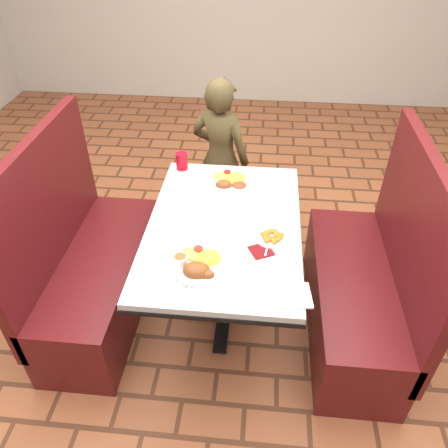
{
  "coord_description": "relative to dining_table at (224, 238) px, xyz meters",
  "views": [
    {
      "loc": [
        0.18,
        -1.8,
        2.17
      ],
      "look_at": [
        0.0,
        0.0,
        0.75
      ],
      "focal_mm": 35.0,
      "sensor_mm": 36.0,
      "label": 1
    }
  ],
  "objects": [
    {
      "name": "dining_table",
      "position": [
        0.0,
        0.0,
        0.0
      ],
      "size": [
        0.81,
        1.21,
        0.75
      ],
      "color": "silver",
      "rests_on": "ground"
    },
    {
      "name": "booth_bench_left",
      "position": [
        -0.8,
        0.0,
        -0.32
      ],
      "size": [
        0.47,
        1.2,
        1.17
      ],
      "color": "#581416",
      "rests_on": "ground"
    },
    {
      "name": "booth_bench_right",
      "position": [
        0.8,
        0.0,
        -0.32
      ],
      "size": [
        0.47,
        1.2,
        1.17
      ],
      "color": "#581416",
      "rests_on": "ground"
    },
    {
      "name": "diner_person",
      "position": [
        -0.12,
        0.95,
        -0.06
      ],
      "size": [
        0.51,
        0.42,
        1.19
      ],
      "primitive_type": "imported",
      "rotation": [
        0.0,
        0.0,
        2.79
      ],
      "color": "brown",
      "rests_on": "ground"
    },
    {
      "name": "near_dinner_plate",
      "position": [
        -0.08,
        -0.33,
        0.13
      ],
      "size": [
        0.29,
        0.29,
        0.09
      ],
      "rotation": [
        0.0,
        0.0,
        -0.28
      ],
      "color": "white",
      "rests_on": "dining_table"
    },
    {
      "name": "far_dinner_plate",
      "position": [
        -0.0,
        0.4,
        0.12
      ],
      "size": [
        0.29,
        0.29,
        0.07
      ],
      "rotation": [
        0.0,
        0.0,
        0.35
      ],
      "color": "white",
      "rests_on": "dining_table"
    },
    {
      "name": "plantain_plate",
      "position": [
        0.25,
        -0.09,
        0.11
      ],
      "size": [
        0.18,
        0.18,
        0.03
      ],
      "rotation": [
        0.0,
        0.0,
        0.01
      ],
      "color": "white",
      "rests_on": "dining_table"
    },
    {
      "name": "maroon_napkin",
      "position": [
        0.2,
        -0.19,
        0.1
      ],
      "size": [
        0.14,
        0.14,
        0.0
      ],
      "primitive_type": "cube",
      "rotation": [
        0.0,
        0.0,
        0.47
      ],
      "color": "#5C0D0F",
      "rests_on": "dining_table"
    },
    {
      "name": "spoon_utensil",
      "position": [
        0.23,
        -0.18,
        0.1
      ],
      "size": [
        0.03,
        0.12,
        0.0
      ],
      "primitive_type": "cube",
      "rotation": [
        0.0,
        0.0,
        -0.16
      ],
      "color": "silver",
      "rests_on": "dining_table"
    },
    {
      "name": "red_tumbler",
      "position": [
        -0.32,
        0.54,
        0.15
      ],
      "size": [
        0.07,
        0.07,
        0.11
      ],
      "primitive_type": "cylinder",
      "color": "red",
      "rests_on": "dining_table"
    },
    {
      "name": "paper_napkin",
      "position": [
        0.33,
        -0.48,
        0.1
      ],
      "size": [
        0.21,
        0.17,
        0.01
      ],
      "primitive_type": "cube",
      "rotation": [
        0.0,
        0.0,
        0.11
      ],
      "color": "white",
      "rests_on": "dining_table"
    },
    {
      "name": "knife_utensil",
      "position": [
        -0.11,
        -0.41,
        0.11
      ],
      "size": [
        0.01,
        0.17,
        0.0
      ],
      "primitive_type": "cube",
      "rotation": [
        0.0,
        0.0,
        -0.02
      ],
      "color": "silver",
      "rests_on": "dining_table"
    },
    {
      "name": "fork_utensil",
      "position": [
        -0.12,
        -0.4,
        0.11
      ],
      "size": [
        0.03,
        0.15,
        0.0
      ],
      "primitive_type": "cube",
      "rotation": [
        0.0,
        0.0,
        -0.16
      ],
      "color": "silver",
      "rests_on": "dining_table"
    },
    {
      "name": "lettuce_shreds",
      "position": [
        0.04,
        0.06,
        0.1
      ],
      "size": [
        0.28,
        0.32,
        0.0
      ],
      "primitive_type": null,
      "color": "#78B347",
      "rests_on": "dining_table"
    }
  ]
}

